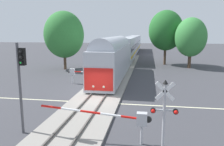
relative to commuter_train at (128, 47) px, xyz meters
The scene contains 11 objects.
ground_plane 32.13m from the commuter_train, 90.01° to the right, with size 220.00×220.00×0.00m, color #3D3D42.
road_centre_stripe 32.13m from the commuter_train, 90.01° to the right, with size 44.00×0.20×0.01m.
railway_track 32.12m from the commuter_train, 90.01° to the right, with size 4.40×80.00×0.32m.
commuter_train is the anchor object (origin of this frame).
crossing_gate_near 39.01m from the commuter_train, 84.78° to the right, with size 6.28×0.40×1.96m.
crossing_signal_mast 39.75m from the commuter_train, 82.19° to the right, with size 1.36×0.44×3.76m.
crossing_gate_far 25.49m from the commuter_train, 98.17° to the right, with size 6.01×0.40×1.80m.
traffic_signal_median 38.67m from the commuter_train, 94.04° to the right, with size 0.53×0.38×5.46m.
elm_centre_background 10.93m from the commuter_train, 42.36° to the right, with size 6.31×6.31×10.06m.
oak_behind_train 17.95m from the commuter_train, 120.48° to the right, with size 6.39×6.39×9.41m.
oak_far_right 15.84m from the commuter_train, 42.79° to the right, with size 5.21×5.21×8.49m.
Camera 1 is at (4.54, -18.37, 6.04)m, focal length 36.15 mm.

